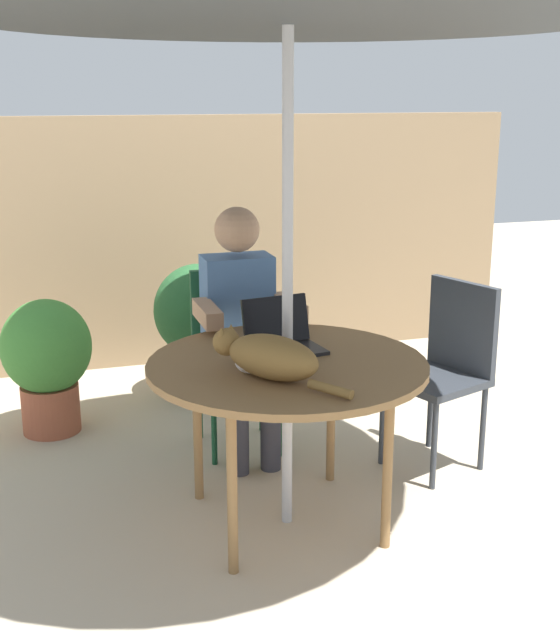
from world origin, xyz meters
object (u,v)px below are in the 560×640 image
Objects in this scene: potted_plant_near_fence at (199,321)px; chair_empty at (448,359)px; chair_occupied at (234,343)px; potted_plant_by_chair at (47,358)px; person_seated at (241,319)px; cat at (267,357)px; laptop at (281,335)px; patio_table at (287,374)px.

chair_empty is at bearing -53.45° from potted_plant_near_fence.
chair_occupied is 1.02m from potted_plant_by_chair.
person_seated reaches higher than cat.
person_seated is 3.75× the size of laptop.
potted_plant_near_fence is (-0.03, 0.88, -0.24)m from person_seated.
laptop reaches higher than patio_table.
potted_plant_near_fence is 0.94m from potted_plant_by_chair.
patio_table is at bearing -90.00° from person_seated.
chair_empty is 1.60m from potted_plant_near_fence.
patio_table is at bearing -55.00° from potted_plant_by_chair.
chair_empty is at bearing -23.81° from person_seated.
cat reaches higher than potted_plant_near_fence.
chair_empty reaches higher than cat.
potted_plant_near_fence is at bearing 92.28° from person_seated.
person_seated is (-0.92, 0.40, 0.17)m from chair_empty.
potted_plant_near_fence is (-0.03, 0.72, -0.07)m from chair_occupied.
chair_occupied is at bearing -87.23° from potted_plant_near_fence.
patio_table is 0.98m from chair_empty.
person_seated is at bearing 90.00° from patio_table.
potted_plant_by_chair is (-0.92, 1.31, -0.25)m from patio_table.
laptop is (-0.89, -0.16, 0.24)m from chair_empty.
potted_plant_by_chair is (-1.83, 0.98, -0.12)m from chair_empty.
potted_plant_by_chair is at bearing 129.73° from laptop.
patio_table is at bearing 50.27° from cat.
cat is at bearing -93.06° from potted_plant_near_fence.
chair_empty is at bearing 10.08° from laptop.
potted_plant_near_fence reaches higher than patio_table.
person_seated reaches higher than chair_occupied.
patio_table is 0.90m from chair_occupied.
chair_occupied reaches higher than cat.
chair_empty reaches higher than potted_plant_by_chair.
person_seated is 2.22× the size of cat.
potted_plant_by_chair is at bearing 155.62° from chair_occupied.
cat is (-0.16, -0.33, 0.02)m from laptop.
chair_occupied is 1.12× the size of potted_plant_near_fence.
cat is at bearing -61.75° from potted_plant_by_chair.
chair_occupied is 1.24× the size of potted_plant_by_chair.
potted_plant_near_fence is (-0.95, 1.28, -0.07)m from chair_empty.
person_seated is at bearing 92.71° from laptop.
chair_empty is 0.94m from laptop.
laptop is 0.37m from cat.
potted_plant_near_fence is at bearing 92.77° from chair_occupied.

